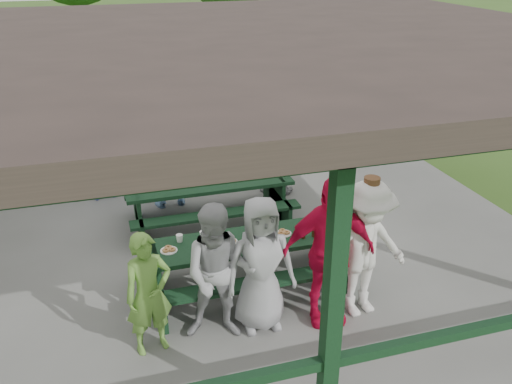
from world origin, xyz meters
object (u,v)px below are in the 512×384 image
object	(u,v)px
contestant_grey_mid	(261,264)
contestant_green	(149,294)
spectator_grey	(272,150)
pickup_truck	(234,70)
picnic_table_far	(210,197)
farm_trailer	(26,90)
picnic_table_near	(248,256)
contestant_white_fedora	(365,249)
spectator_lblue	(168,166)
contestant_red	(328,252)
spectator_blue	(99,157)
contestant_grey_left	(219,274)

from	to	relation	value
contestant_grey_mid	contestant_green	bearing A→B (deg)	-176.31
spectator_grey	pickup_truck	distance (m)	7.70
picnic_table_far	farm_trailer	xyz separation A→B (m)	(-3.49, 8.28, 0.09)
contestant_green	contestant_grey_mid	xyz separation A→B (m)	(1.34, 0.06, 0.11)
spectator_grey	picnic_table_near	bearing A→B (deg)	85.97
contestant_green	spectator_grey	size ratio (longest dim) A/B	0.90
picnic_table_far	contestant_white_fedora	size ratio (longest dim) A/B	1.46
spectator_lblue	spectator_grey	xyz separation A→B (m)	(1.94, 0.01, 0.09)
farm_trailer	picnic_table_near	bearing A→B (deg)	-87.87
picnic_table_near	spectator_lblue	distance (m)	2.99
spectator_lblue	picnic_table_far	bearing A→B (deg)	117.20
contestant_grey_mid	contestant_red	world-z (taller)	contestant_red
contestant_green	farm_trailer	distance (m)	11.37
contestant_red	spectator_blue	xyz separation A→B (m)	(-2.52, 4.49, -0.15)
farm_trailer	spectator_grey	bearing A→B (deg)	-73.49
picnic_table_far	contestant_white_fedora	distance (m)	3.25
contestant_green	spectator_blue	xyz separation A→B (m)	(-0.38, 4.43, 0.07)
contestant_grey_mid	spectator_grey	distance (m)	3.98
contestant_grey_mid	farm_trailer	distance (m)	11.64
contestant_grey_mid	farm_trailer	bearing A→B (deg)	108.54
spectator_blue	spectator_grey	world-z (taller)	spectator_grey
contestant_green	spectator_blue	size ratio (longest dim) A/B	0.92
contestant_grey_left	spectator_lblue	world-z (taller)	contestant_grey_left
pickup_truck	picnic_table_near	bearing A→B (deg)	145.85
contestant_grey_left	contestant_red	distance (m)	1.33
contestant_grey_left	contestant_white_fedora	distance (m)	1.83
contestant_grey_mid	spectator_blue	size ratio (longest dim) A/B	1.05
picnic_table_near	spectator_blue	distance (m)	3.99
picnic_table_near	pickup_truck	bearing A→B (deg)	76.35
contestant_green	contestant_grey_mid	world-z (taller)	contestant_grey_mid
picnic_table_near	spectator_grey	distance (m)	3.22
spectator_blue	contestant_white_fedora	bearing A→B (deg)	112.53
pickup_truck	contestant_red	bearing A→B (deg)	150.47
contestant_green	spectator_blue	world-z (taller)	spectator_blue
contestant_grey_left	contestant_grey_mid	distance (m)	0.52
contestant_white_fedora	spectator_blue	bearing A→B (deg)	115.59
spectator_lblue	contestant_white_fedora	bearing A→B (deg)	112.28
contestant_green	contestant_white_fedora	world-z (taller)	contestant_white_fedora
picnic_table_far	contestant_green	size ratio (longest dim) A/B	1.81
spectator_blue	farm_trailer	distance (m)	6.98
contestant_red	contestant_green	bearing A→B (deg)	-172.80
spectator_blue	contestant_red	bearing A→B (deg)	107.88
picnic_table_far	pickup_truck	xyz separation A→B (m)	(2.65, 8.52, 0.22)
picnic_table_far	contestant_white_fedora	xyz separation A→B (m)	(1.33, -2.93, 0.43)
picnic_table_far	contestant_green	xyz separation A→B (m)	(-1.32, -2.88, 0.27)
contestant_red	contestant_grey_mid	bearing A→B (deg)	-179.94
picnic_table_far	contestant_red	size ratio (longest dim) A/B	1.41
contestant_grey_left	contestant_grey_mid	bearing A→B (deg)	21.35
contestant_green	picnic_table_far	bearing A→B (deg)	52.48
contestant_grey_mid	contestant_white_fedora	size ratio (longest dim) A/B	0.92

